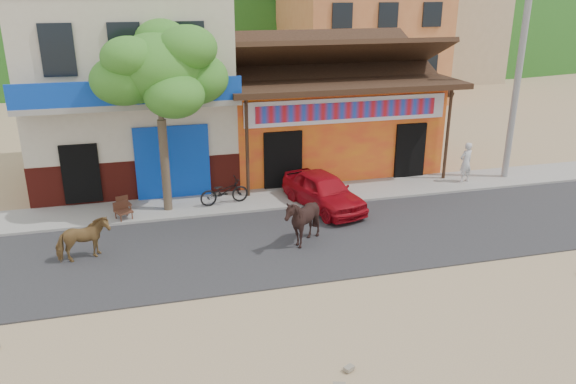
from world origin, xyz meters
name	(u,v)px	position (x,y,z in m)	size (l,w,h in m)	color
ground	(364,278)	(0.00, 0.00, 0.00)	(120.00, 120.00, 0.00)	#9E825B
road	(333,238)	(0.00, 2.50, 0.02)	(60.00, 5.00, 0.04)	#28282B
sidewalk	(301,196)	(0.00, 6.00, 0.06)	(60.00, 2.00, 0.12)	gray
dance_club	(321,120)	(2.00, 10.00, 1.80)	(8.00, 6.00, 3.60)	orange
cafe_building	(131,87)	(-5.50, 10.00, 3.50)	(7.00, 6.00, 7.00)	beige
apartment_front	(360,4)	(9.00, 24.00, 6.00)	(9.00, 9.00, 12.00)	#CC723F
apartment_rear	(438,14)	(18.00, 30.00, 5.00)	(8.00, 8.00, 10.00)	tan
tree	(161,120)	(-4.60, 5.80, 3.12)	(3.00, 3.00, 6.00)	#2D721E
utility_pole	(519,72)	(8.20, 6.00, 4.12)	(0.24, 0.24, 8.00)	gray
cow_tan	(83,240)	(-6.99, 2.81, 0.63)	(0.64, 1.39, 1.18)	olive
cow_dark	(302,221)	(-1.02, 2.24, 0.78)	(1.20, 1.35, 1.49)	black
red_car	(323,191)	(0.44, 4.80, 0.65)	(1.44, 3.58, 1.22)	#AA0C17
scooter	(224,192)	(-2.73, 5.81, 0.56)	(0.58, 1.67, 0.88)	black
pedestrian	(466,162)	(6.34, 5.83, 0.88)	(0.55, 0.36, 1.52)	silver
cafe_chair_left	(123,198)	(-6.00, 6.03, 0.55)	(0.40, 0.40, 0.85)	#4D2B19
cafe_chair_right	(123,204)	(-6.00, 5.30, 0.62)	(0.47, 0.47, 1.01)	#4A2718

